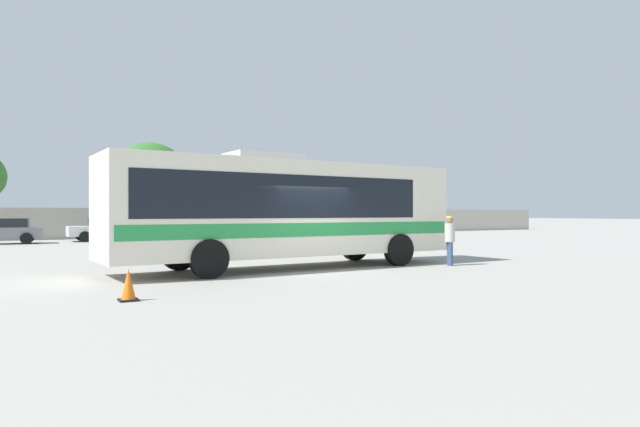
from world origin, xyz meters
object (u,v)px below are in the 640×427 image
at_px(parked_car_third_white, 108,229).
at_px(parked_car_rightmost_dark_blue, 206,227).
at_px(traffic_cone_on_apron, 128,285).
at_px(parked_car_second_grey, 3,230).
at_px(attendant_by_bus_door, 450,237).
at_px(roadside_tree_midleft, 150,174).
at_px(coach_bus_cream_green, 285,208).

bearing_deg(parked_car_third_white, parked_car_rightmost_dark_blue, -5.88).
distance_m(parked_car_rightmost_dark_blue, traffic_cone_on_apron, 25.90).
relative_size(parked_car_second_grey, parked_car_rightmost_dark_blue, 0.93).
xyz_separation_m(parked_car_third_white, traffic_cone_on_apron, (-3.36, -24.77, -0.45)).
xyz_separation_m(parked_car_second_grey, parked_car_third_white, (5.64, 0.72, 0.00)).
bearing_deg(parked_car_third_white, attendant_by_bus_door, -72.17).
bearing_deg(parked_car_rightmost_dark_blue, parked_car_third_white, 174.12).
xyz_separation_m(parked_car_third_white, parked_car_rightmost_dark_blue, (5.99, -0.62, 0.03)).
bearing_deg(parked_car_rightmost_dark_blue, attendant_by_bus_door, -86.79).
height_order(parked_car_third_white, roadside_tree_midleft, roadside_tree_midleft).
distance_m(parked_car_second_grey, parked_car_third_white, 5.69).
height_order(attendant_by_bus_door, parked_car_second_grey, attendant_by_bus_door).
bearing_deg(parked_car_third_white, parked_car_second_grey, -172.76).
height_order(parked_car_second_grey, roadside_tree_midleft, roadside_tree_midleft).
height_order(parked_car_third_white, parked_car_rightmost_dark_blue, parked_car_rightmost_dark_blue).
distance_m(parked_car_rightmost_dark_blue, roadside_tree_midleft, 10.64).
distance_m(coach_bus_cream_green, parked_car_rightmost_dark_blue, 20.42).
bearing_deg(parked_car_second_grey, roadside_tree_midleft, 44.01).
bearing_deg(attendant_by_bus_door, parked_car_third_white, 107.83).
bearing_deg(roadside_tree_midleft, parked_car_third_white, -116.38).
xyz_separation_m(attendant_by_bus_door, parked_car_rightmost_dark_blue, (-1.22, 21.81, -0.13)).
distance_m(attendant_by_bus_door, parked_car_second_grey, 25.23).
relative_size(attendant_by_bus_door, parked_car_third_white, 0.36).
relative_size(coach_bus_cream_green, parked_car_second_grey, 2.69).
bearing_deg(parked_car_third_white, roadside_tree_midleft, 63.62).
relative_size(attendant_by_bus_door, roadside_tree_midleft, 0.22).
distance_m(parked_car_second_grey, roadside_tree_midleft, 14.70).
relative_size(coach_bus_cream_green, parked_car_rightmost_dark_blue, 2.51).
distance_m(attendant_by_bus_door, parked_car_third_white, 23.56).
bearing_deg(traffic_cone_on_apron, attendant_by_bus_door, 12.46).
bearing_deg(traffic_cone_on_apron, parked_car_rightmost_dark_blue, 68.85).
height_order(parked_car_third_white, traffic_cone_on_apron, parked_car_third_white).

